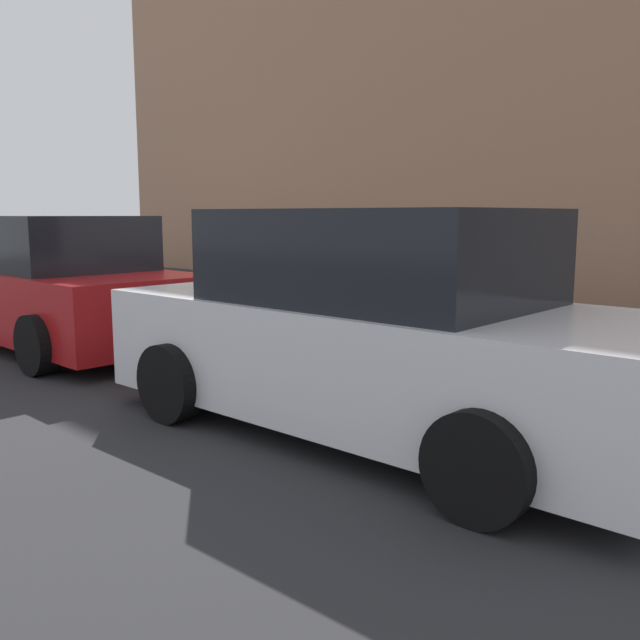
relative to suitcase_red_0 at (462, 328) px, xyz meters
name	(u,v)px	position (x,y,z in m)	size (l,w,h in m)	color
ground_plane	(196,334)	(3.82, 0.71, -0.43)	(40.00, 40.00, 0.00)	#28282B
sidewalk_curb	(318,311)	(3.82, -1.79, -0.36)	(18.00, 5.00, 0.14)	#ADA89E
suitcase_red_0	(462,328)	(0.00, 0.00, 0.00)	(0.48, 0.21, 0.89)	red
suitcase_teal_1	(420,327)	(0.50, 0.06, -0.04)	(0.43, 0.24, 0.82)	#0F606B
suitcase_navy_2	(393,316)	(0.98, -0.06, 0.03)	(0.42, 0.25, 0.92)	navy
suitcase_black_3	(364,314)	(1.44, -0.08, 0.00)	(0.40, 0.20, 0.64)	black
suitcase_silver_4	(331,305)	(1.91, 0.01, 0.08)	(0.43, 0.22, 0.80)	#9EA0A8
suitcase_olive_5	(307,308)	(2.41, -0.06, -0.01)	(0.47, 0.22, 0.84)	#59601E
suitcase_maroon_6	(278,302)	(2.90, -0.01, 0.03)	(0.41, 0.20, 0.90)	maroon
fire_hydrant	(247,290)	(3.56, -0.01, 0.15)	(0.39, 0.21, 0.85)	red
bollard_post	(211,295)	(4.19, 0.14, 0.05)	(0.15, 0.15, 0.68)	#333338
parked_car_white_0	(377,330)	(-0.72, 2.42, 0.36)	(4.49, 2.07, 1.70)	silver
parked_car_red_1	(58,286)	(4.36, 2.42, 0.33)	(4.37, 2.06, 1.64)	#AD1619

